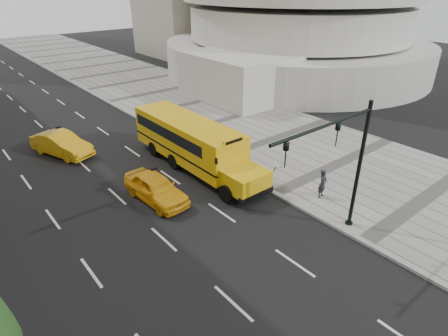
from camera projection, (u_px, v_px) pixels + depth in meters
ground at (133, 190)px, 21.55m from camera, size 140.00×140.00×0.00m
sidewalk_museum at (277, 138)px, 28.30m from camera, size 12.00×140.00×0.15m
curb_museum at (215, 160)px, 24.91m from camera, size 0.30×140.00×0.15m
school_bus at (190, 140)px, 23.68m from camera, size 2.96×11.56×3.19m
taxi_near at (156, 188)px, 20.31m from camera, size 2.08×4.51×1.50m
taxi_far at (62, 144)px, 25.56m from camera, size 3.18×5.00×1.56m
pedestrian at (323, 184)px, 20.31m from camera, size 0.67×0.51×1.64m
traffic_signal at (343, 159)px, 15.82m from camera, size 6.18×0.36×6.40m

